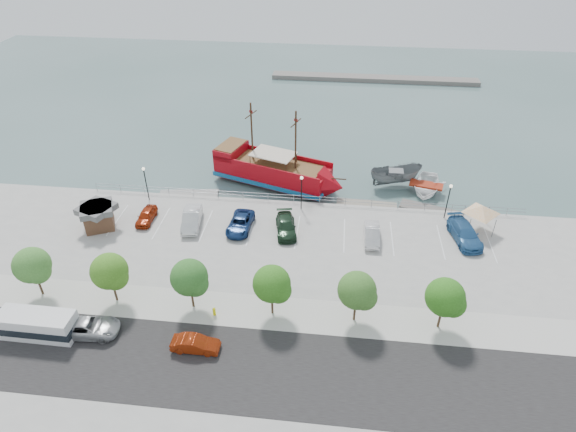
# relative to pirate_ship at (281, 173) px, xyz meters

# --- Properties ---
(ground) EXTENTS (160.00, 160.00, 0.00)m
(ground) POSITION_rel_pirate_ship_xyz_m (3.11, -13.07, -1.81)
(ground) COLOR #405C58
(street) EXTENTS (100.00, 8.00, 0.04)m
(street) POSITION_rel_pirate_ship_xyz_m (3.11, -29.07, -0.80)
(street) COLOR black
(street) RESTS_ON land_slab
(sidewalk) EXTENTS (100.00, 4.00, 0.05)m
(sidewalk) POSITION_rel_pirate_ship_xyz_m (3.11, -23.07, -0.80)
(sidewalk) COLOR #BCB8AF
(sidewalk) RESTS_ON land_slab
(seawall_railing) EXTENTS (50.00, 0.06, 1.00)m
(seawall_railing) POSITION_rel_pirate_ship_xyz_m (3.11, -5.27, -0.29)
(seawall_railing) COLOR gray
(seawall_railing) RESTS_ON land_slab
(far_shore) EXTENTS (40.00, 3.00, 0.80)m
(far_shore) POSITION_rel_pirate_ship_xyz_m (13.11, 41.93, -1.41)
(far_shore) COLOR #69635C
(far_shore) RESTS_ON ground
(pirate_ship) EXTENTS (17.46, 9.80, 10.83)m
(pirate_ship) POSITION_rel_pirate_ship_xyz_m (0.00, 0.00, 0.00)
(pirate_ship) COLOR #9C050F
(pirate_ship) RESTS_ON ground
(patrol_boat) EXTENTS (7.05, 4.13, 2.57)m
(patrol_boat) POSITION_rel_pirate_ship_xyz_m (14.29, 1.51, -0.53)
(patrol_boat) COLOR slate
(patrol_boat) RESTS_ON ground
(speedboat) EXTENTS (6.17, 7.54, 1.37)m
(speedboat) POSITION_rel_pirate_ship_xyz_m (18.00, 0.40, -1.13)
(speedboat) COLOR white
(speedboat) RESTS_ON ground
(dock_west) EXTENTS (7.34, 2.92, 0.41)m
(dock_west) POSITION_rel_pirate_ship_xyz_m (-10.97, -3.87, -1.61)
(dock_west) COLOR gray
(dock_west) RESTS_ON ground
(dock_mid) EXTENTS (7.19, 2.45, 0.40)m
(dock_mid) POSITION_rel_pirate_ship_xyz_m (10.67, -3.87, -1.61)
(dock_mid) COLOR gray
(dock_mid) RESTS_ON ground
(dock_east) EXTENTS (6.87, 3.82, 0.38)m
(dock_east) POSITION_rel_pirate_ship_xyz_m (17.89, -3.87, -1.62)
(dock_east) COLOR #66605A
(dock_east) RESTS_ON ground
(shed) EXTENTS (4.28, 4.28, 2.66)m
(shed) POSITION_rel_pirate_ship_xyz_m (-18.16, -12.48, 0.61)
(shed) COLOR brown
(shed) RESTS_ON land_slab
(canopy_tent) EXTENTS (4.24, 4.24, 3.43)m
(canopy_tent) POSITION_rel_pirate_ship_xyz_m (22.24, -8.37, 2.17)
(canopy_tent) COLOR slate
(canopy_tent) RESTS_ON land_slab
(street_van) EXTENTS (5.28, 2.75, 1.42)m
(street_van) POSITION_rel_pirate_ship_xyz_m (-12.57, -27.02, -0.10)
(street_van) COLOR #9D9FA0
(street_van) RESTS_ON street
(street_sedan) EXTENTS (3.85, 1.34, 1.27)m
(street_sedan) POSITION_rel_pirate_ship_xyz_m (-3.38, -27.70, -0.18)
(street_sedan) COLOR maroon
(street_sedan) RESTS_ON street
(shuttle_bus) EXTENTS (6.30, 2.27, 2.21)m
(shuttle_bus) POSITION_rel_pirate_ship_xyz_m (-16.50, -27.57, 0.26)
(shuttle_bus) COLOR silver
(shuttle_bus) RESTS_ON street
(fire_hydrant) EXTENTS (0.29, 0.29, 0.82)m
(fire_hydrant) POSITION_rel_pirate_ship_xyz_m (-2.81, -23.87, -0.37)
(fire_hydrant) COLOR #E3DD07
(fire_hydrant) RESTS_ON sidewalk
(lamp_post_left) EXTENTS (0.36, 0.36, 4.28)m
(lamp_post_left) POSITION_rel_pirate_ship_xyz_m (-14.89, -6.57, 2.13)
(lamp_post_left) COLOR black
(lamp_post_left) RESTS_ON land_slab
(lamp_post_mid) EXTENTS (0.36, 0.36, 4.28)m
(lamp_post_mid) POSITION_rel_pirate_ship_xyz_m (3.11, -6.57, 2.13)
(lamp_post_mid) COLOR black
(lamp_post_mid) RESTS_ON land_slab
(lamp_post_right) EXTENTS (0.36, 0.36, 4.28)m
(lamp_post_right) POSITION_rel_pirate_ship_xyz_m (19.11, -6.57, 2.13)
(lamp_post_right) COLOR black
(lamp_post_right) RESTS_ON land_slab
(tree_a) EXTENTS (3.30, 3.20, 5.00)m
(tree_a) POSITION_rel_pirate_ship_xyz_m (-18.74, -23.14, 2.48)
(tree_a) COLOR #473321
(tree_a) RESTS_ON sidewalk
(tree_b) EXTENTS (3.30, 3.20, 5.00)m
(tree_b) POSITION_rel_pirate_ship_xyz_m (-11.74, -23.14, 2.48)
(tree_b) COLOR #473321
(tree_b) RESTS_ON sidewalk
(tree_c) EXTENTS (3.30, 3.20, 5.00)m
(tree_c) POSITION_rel_pirate_ship_xyz_m (-4.74, -23.14, 2.48)
(tree_c) COLOR #473321
(tree_c) RESTS_ON sidewalk
(tree_d) EXTENTS (3.30, 3.20, 5.00)m
(tree_d) POSITION_rel_pirate_ship_xyz_m (2.26, -23.14, 2.48)
(tree_d) COLOR #473321
(tree_d) RESTS_ON sidewalk
(tree_e) EXTENTS (3.30, 3.20, 5.00)m
(tree_e) POSITION_rel_pirate_ship_xyz_m (9.26, -23.14, 2.48)
(tree_e) COLOR #473321
(tree_e) RESTS_ON sidewalk
(tree_f) EXTENTS (3.30, 3.20, 5.00)m
(tree_f) POSITION_rel_pirate_ship_xyz_m (16.26, -23.14, 2.48)
(tree_f) COLOR #473321
(tree_f) RESTS_ON sidewalk
(parked_car_a) EXTENTS (1.59, 3.89, 1.32)m
(parked_car_a) POSITION_rel_pirate_ship_xyz_m (-13.57, -10.83, -0.15)
(parked_car_a) COLOR #95260B
(parked_car_a) RESTS_ON land_slab
(parked_car_b) EXTENTS (2.49, 5.29, 1.68)m
(parked_car_b) POSITION_rel_pirate_ship_xyz_m (-8.38, -11.06, 0.03)
(parked_car_b) COLOR silver
(parked_car_b) RESTS_ON land_slab
(parked_car_c) EXTENTS (2.60, 5.14, 1.39)m
(parked_car_c) POSITION_rel_pirate_ship_xyz_m (-3.03, -11.12, -0.12)
(parked_car_c) COLOR navy
(parked_car_c) RESTS_ON land_slab
(parked_car_d) EXTENTS (2.91, 5.26, 1.44)m
(parked_car_d) POSITION_rel_pirate_ship_xyz_m (1.89, -11.14, -0.09)
(parked_car_d) COLOR #172F1D
(parked_car_d) RESTS_ON land_slab
(parked_car_f) EXTENTS (1.56, 4.41, 1.45)m
(parked_car_f) POSITION_rel_pirate_ship_xyz_m (10.93, -11.55, -0.09)
(parked_car_f) COLOR silver
(parked_car_f) RESTS_ON land_slab
(parked_car_h) EXTENTS (3.40, 6.05, 1.66)m
(parked_car_h) POSITION_rel_pirate_ship_xyz_m (20.49, -10.47, 0.01)
(parked_car_h) COLOR #2A5D92
(parked_car_h) RESTS_ON land_slab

